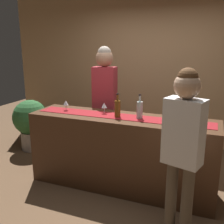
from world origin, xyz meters
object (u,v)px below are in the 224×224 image
at_px(customer_sipping, 183,139).
at_px(potted_plant_tall, 31,121).
at_px(wine_glass_near_customer, 66,103).
at_px(wine_bottle_amber, 118,108).
at_px(wine_glass_mid_counter, 104,106).
at_px(bartender, 105,92).
at_px(wine_bottle_clear, 140,110).

bearing_deg(customer_sipping, potted_plant_tall, 171.58).
bearing_deg(wine_glass_near_customer, customer_sipping, -22.98).
bearing_deg(customer_sipping, wine_bottle_amber, 160.70).
distance_m(wine_glass_mid_counter, customer_sipping, 1.31).
height_order(wine_bottle_amber, wine_glass_near_customer, wine_bottle_amber).
bearing_deg(wine_bottle_amber, wine_glass_near_customer, 175.59).
bearing_deg(bartender, wine_glass_mid_counter, 109.45).
height_order(wine_glass_near_customer, customer_sipping, customer_sipping).
bearing_deg(customer_sipping, wine_glass_mid_counter, 162.85).
bearing_deg(wine_glass_mid_counter, potted_plant_tall, 161.20).
bearing_deg(customer_sipping, bartender, 152.92).
bearing_deg(wine_glass_near_customer, wine_bottle_clear, -0.73).
distance_m(wine_bottle_amber, wine_glass_near_customer, 0.77).
distance_m(wine_glass_near_customer, potted_plant_tall, 1.37).
distance_m(bartender, potted_plant_tall, 1.57).
height_order(wine_bottle_clear, customer_sipping, customer_sipping).
xyz_separation_m(wine_bottle_clear, customer_sipping, (0.60, -0.68, -0.06)).
height_order(customer_sipping, potted_plant_tall, customer_sipping).
distance_m(wine_bottle_amber, customer_sipping, 1.07).
relative_size(customer_sipping, potted_plant_tall, 1.83).
bearing_deg(wine_glass_near_customer, wine_bottle_amber, -4.41).
distance_m(wine_bottle_clear, wine_bottle_amber, 0.27).
height_order(wine_bottle_clear, wine_bottle_amber, same).
bearing_deg(wine_glass_mid_counter, wine_bottle_amber, -24.62).
relative_size(wine_glass_near_customer, bartender, 0.08).
xyz_separation_m(wine_glass_mid_counter, bartender, (-0.21, 0.52, 0.08)).
bearing_deg(bartender, wine_glass_near_customer, 56.37).
xyz_separation_m(wine_bottle_clear, potted_plant_tall, (-2.14, 0.62, -0.55)).
height_order(wine_bottle_clear, wine_glass_mid_counter, wine_bottle_clear).
relative_size(wine_bottle_clear, customer_sipping, 0.18).
distance_m(wine_bottle_amber, bartender, 0.76).
distance_m(wine_bottle_clear, wine_glass_mid_counter, 0.49).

